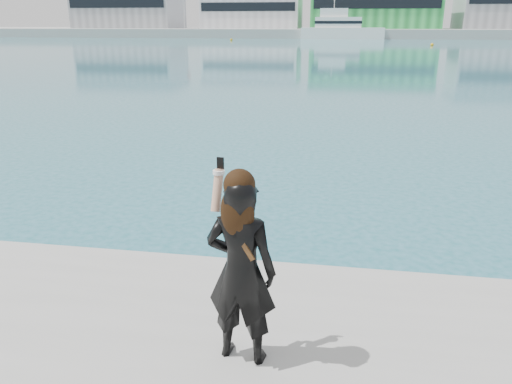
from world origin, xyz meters
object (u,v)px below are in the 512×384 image
at_px(buoy_near, 432,46).
at_px(woman, 241,266).
at_px(motor_yacht, 340,28).
at_px(buoy_far, 231,41).

distance_m(buoy_near, woman, 81.38).
xyz_separation_m(buoy_near, woman, (-14.22, -80.11, 1.63)).
relative_size(motor_yacht, woman, 10.88).
xyz_separation_m(buoy_far, woman, (21.32, -97.84, 1.63)).
height_order(buoy_near, woman, woman).
relative_size(motor_yacht, buoy_far, 35.58).
xyz_separation_m(motor_yacht, buoy_near, (14.41, -31.94, -2.32)).
relative_size(buoy_far, woman, 0.31).
bearing_deg(buoy_far, motor_yacht, 33.91).
relative_size(buoy_near, woman, 0.31).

